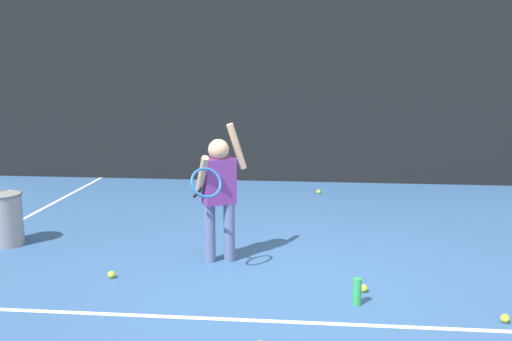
{
  "coord_description": "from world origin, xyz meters",
  "views": [
    {
      "loc": [
        0.23,
        -4.72,
        1.89
      ],
      "look_at": [
        -0.33,
        0.88,
        0.85
      ],
      "focal_mm": 39.99,
      "sensor_mm": 36.0,
      "label": 1
    }
  ],
  "objects_px": {
    "water_bottle": "(357,292)",
    "tennis_ball_4": "(319,192)",
    "tennis_player": "(219,189)",
    "tennis_ball_5": "(111,275)",
    "tennis_ball_2": "(505,318)",
    "ball_hopper": "(5,219)",
    "tennis_ball_3": "(364,288)"
  },
  "relations": [
    {
      "from": "water_bottle",
      "to": "tennis_ball_3",
      "type": "relative_size",
      "value": 3.33
    },
    {
      "from": "ball_hopper",
      "to": "tennis_ball_4",
      "type": "bearing_deg",
      "value": 39.86
    },
    {
      "from": "tennis_ball_2",
      "to": "tennis_ball_5",
      "type": "relative_size",
      "value": 1.0
    },
    {
      "from": "tennis_ball_4",
      "to": "tennis_ball_5",
      "type": "bearing_deg",
      "value": -117.55
    },
    {
      "from": "tennis_player",
      "to": "tennis_ball_3",
      "type": "bearing_deg",
      "value": -55.52
    },
    {
      "from": "ball_hopper",
      "to": "tennis_ball_2",
      "type": "relative_size",
      "value": 8.52
    },
    {
      "from": "tennis_ball_2",
      "to": "tennis_ball_4",
      "type": "xyz_separation_m",
      "value": [
        -1.34,
        4.22,
        0.0
      ]
    },
    {
      "from": "water_bottle",
      "to": "tennis_ball_3",
      "type": "xyz_separation_m",
      "value": [
        0.08,
        0.27,
        -0.08
      ]
    },
    {
      "from": "ball_hopper",
      "to": "water_bottle",
      "type": "height_order",
      "value": "ball_hopper"
    },
    {
      "from": "water_bottle",
      "to": "tennis_ball_5",
      "type": "height_order",
      "value": "water_bottle"
    },
    {
      "from": "ball_hopper",
      "to": "tennis_ball_4",
      "type": "distance_m",
      "value": 4.36
    },
    {
      "from": "tennis_ball_2",
      "to": "tennis_player",
      "type": "bearing_deg",
      "value": 154.42
    },
    {
      "from": "ball_hopper",
      "to": "tennis_ball_2",
      "type": "height_order",
      "value": "ball_hopper"
    },
    {
      "from": "tennis_player",
      "to": "ball_hopper",
      "type": "distance_m",
      "value": 2.41
    },
    {
      "from": "tennis_ball_3",
      "to": "ball_hopper",
      "type": "bearing_deg",
      "value": 165.7
    },
    {
      "from": "tennis_player",
      "to": "ball_hopper",
      "type": "bearing_deg",
      "value": 142.41
    },
    {
      "from": "water_bottle",
      "to": "tennis_ball_2",
      "type": "bearing_deg",
      "value": -11.55
    },
    {
      "from": "tennis_ball_2",
      "to": "tennis_ball_3",
      "type": "xyz_separation_m",
      "value": [
        -1.0,
        0.49,
        0.0
      ]
    },
    {
      "from": "water_bottle",
      "to": "tennis_ball_2",
      "type": "height_order",
      "value": "water_bottle"
    },
    {
      "from": "tennis_player",
      "to": "tennis_ball_5",
      "type": "bearing_deg",
      "value": -179.64
    },
    {
      "from": "tennis_player",
      "to": "tennis_ball_5",
      "type": "xyz_separation_m",
      "value": [
        -0.9,
        -0.53,
        -0.69
      ]
    },
    {
      "from": "tennis_ball_3",
      "to": "tennis_ball_5",
      "type": "relative_size",
      "value": 1.0
    },
    {
      "from": "tennis_player",
      "to": "water_bottle",
      "type": "height_order",
      "value": "tennis_player"
    },
    {
      "from": "water_bottle",
      "to": "tennis_ball_4",
      "type": "bearing_deg",
      "value": 93.83
    },
    {
      "from": "tennis_ball_3",
      "to": "tennis_ball_5",
      "type": "height_order",
      "value": "same"
    },
    {
      "from": "water_bottle",
      "to": "tennis_ball_2",
      "type": "xyz_separation_m",
      "value": [
        1.08,
        -0.22,
        -0.08
      ]
    },
    {
      "from": "tennis_ball_3",
      "to": "tennis_ball_4",
      "type": "bearing_deg",
      "value": 95.26
    },
    {
      "from": "water_bottle",
      "to": "tennis_ball_3",
      "type": "distance_m",
      "value": 0.29
    },
    {
      "from": "tennis_ball_2",
      "to": "tennis_ball_4",
      "type": "height_order",
      "value": "same"
    },
    {
      "from": "water_bottle",
      "to": "tennis_ball_2",
      "type": "relative_size",
      "value": 3.33
    },
    {
      "from": "water_bottle",
      "to": "tennis_ball_4",
      "type": "height_order",
      "value": "water_bottle"
    },
    {
      "from": "tennis_player",
      "to": "tennis_ball_4",
      "type": "height_order",
      "value": "tennis_player"
    }
  ]
}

